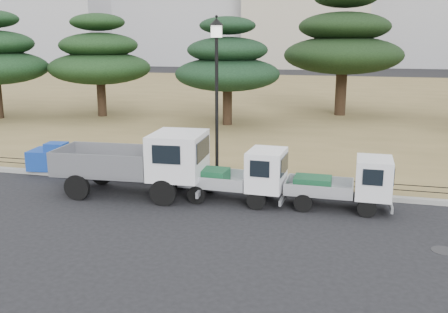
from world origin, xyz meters
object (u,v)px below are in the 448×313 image
(truck_kei_rear, at_px, (347,183))
(truck_kei_front, at_px, (241,175))
(tarp_pile, at_px, (53,158))
(street_lamp, at_px, (217,74))
(truck_large, at_px, (140,160))

(truck_kei_rear, bearing_deg, truck_kei_front, -178.03)
(tarp_pile, bearing_deg, truck_kei_front, -11.79)
(truck_kei_front, bearing_deg, street_lamp, 130.86)
(truck_large, relative_size, tarp_pile, 2.89)
(street_lamp, bearing_deg, tarp_pile, 179.24)
(truck_kei_front, distance_m, street_lamp, 3.71)
(truck_large, xyz_separation_m, truck_kei_front, (3.43, 0.17, -0.33))
(truck_kei_rear, height_order, street_lamp, street_lamp)
(truck_kei_front, height_order, truck_kei_rear, truck_kei_front)
(truck_large, distance_m, truck_kei_rear, 6.74)
(truck_large, xyz_separation_m, tarp_pile, (-4.56, 1.84, -0.63))
(street_lamp, bearing_deg, truck_kei_front, -51.52)
(truck_kei_front, relative_size, street_lamp, 0.59)
(truck_large, height_order, tarp_pile, truck_large)
(street_lamp, bearing_deg, truck_kei_rear, -18.05)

